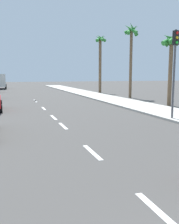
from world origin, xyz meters
TOP-DOWN VIEW (x-y plane):
  - ground_plane at (0.00, 20.00)m, footprint 160.00×160.00m
  - sidewalk_strip at (7.90, 22.00)m, footprint 3.60×80.00m
  - lane_stripe_1 at (0.00, 2.93)m, footprint 0.16×1.80m
  - lane_stripe_2 at (0.00, 7.14)m, footprint 0.16×1.80m
  - lane_stripe_3 at (0.00, 12.03)m, footprint 0.16×1.80m
  - lane_stripe_4 at (0.00, 14.88)m, footprint 0.16×1.80m
  - lane_stripe_5 at (0.00, 19.48)m, footprint 0.16×1.80m
  - lane_stripe_6 at (0.00, 26.18)m, footprint 0.16×1.80m
  - lane_stripe_7 at (0.00, 25.46)m, footprint 0.16×1.80m
  - palm_tree_mid at (10.70, 18.08)m, footprint 1.90×1.75m
  - palm_tree_far at (11.01, 26.18)m, footprint 1.83×1.87m
  - palm_tree_distant at (10.57, 35.26)m, footprint 1.88×1.93m
  - traffic_signal at (6.50, 11.72)m, footprint 0.28×0.33m

SIDE VIEW (x-z plane):
  - ground_plane at x=0.00m, z-range 0.00..0.00m
  - lane_stripe_1 at x=0.00m, z-range 0.00..0.01m
  - lane_stripe_2 at x=0.00m, z-range 0.00..0.01m
  - lane_stripe_3 at x=0.00m, z-range 0.00..0.01m
  - lane_stripe_4 at x=0.00m, z-range 0.00..0.01m
  - lane_stripe_5 at x=0.00m, z-range 0.00..0.01m
  - lane_stripe_6 at x=0.00m, z-range 0.00..0.01m
  - lane_stripe_7 at x=0.00m, z-range 0.00..0.01m
  - sidewalk_strip at x=7.90m, z-range 0.00..0.14m
  - traffic_signal at x=6.50m, z-range 1.01..6.21m
  - palm_tree_mid at x=10.70m, z-range 1.82..8.22m
  - palm_tree_distant at x=10.57m, z-range 1.82..10.47m
  - palm_tree_far at x=11.01m, z-range 2.20..10.75m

